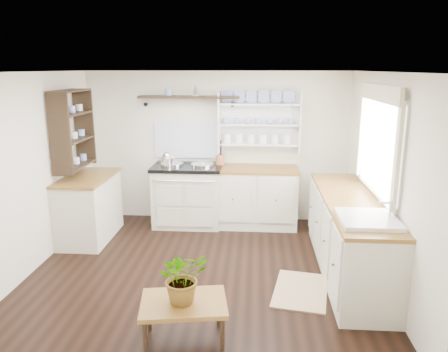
{
  "coord_description": "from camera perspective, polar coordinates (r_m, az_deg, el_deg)",
  "views": [
    {
      "loc": [
        0.6,
        -4.73,
        2.34
      ],
      "look_at": [
        0.24,
        0.25,
        1.1
      ],
      "focal_mm": 35.0,
      "sensor_mm": 36.0,
      "label": 1
    }
  ],
  "objects": [
    {
      "name": "left_cabinets",
      "position": [
        6.37,
        -17.23,
        -3.87
      ],
      "size": [
        0.62,
        1.13,
        0.9
      ],
      "color": "beige",
      "rests_on": "floor"
    },
    {
      "name": "window",
      "position": [
        5.13,
        19.44,
        4.44
      ],
      "size": [
        0.08,
        1.55,
        1.22
      ],
      "color": "white",
      "rests_on": "wall_right"
    },
    {
      "name": "utensil_crock",
      "position": [
        6.58,
        -0.53,
        2.07
      ],
      "size": [
        0.13,
        0.13,
        0.15
      ],
      "primitive_type": "cylinder",
      "color": "#9B5D38",
      "rests_on": "back_cabinets"
    },
    {
      "name": "right_cabinets",
      "position": [
        5.3,
        15.99,
        -7.4
      ],
      "size": [
        0.62,
        2.43,
        0.9
      ],
      "color": "beige",
      "rests_on": "floor"
    },
    {
      "name": "floor_rug",
      "position": [
        4.94,
        9.98,
        -14.5
      ],
      "size": [
        0.69,
        0.93,
        0.02
      ],
      "primitive_type": "cube",
      "rotation": [
        0.0,
        0.0,
        -0.18
      ],
      "color": "olive",
      "rests_on": "floor"
    },
    {
      "name": "potted_plant",
      "position": [
        3.8,
        -5.37,
        -12.96
      ],
      "size": [
        0.54,
        0.51,
        0.46
      ],
      "primitive_type": "imported",
      "rotation": [
        0.0,
        0.0,
        0.48
      ],
      "color": "#3F7233",
      "rests_on": "center_table"
    },
    {
      "name": "kettle",
      "position": [
        6.45,
        -7.48,
        2.16
      ],
      "size": [
        0.17,
        0.17,
        0.21
      ],
      "primitive_type": null,
      "color": "silver",
      "rests_on": "aga_cooker"
    },
    {
      "name": "ceiling",
      "position": [
        4.77,
        -3.14,
        13.43
      ],
      "size": [
        4.0,
        3.8,
        0.01
      ],
      "primitive_type": "cube",
      "color": "white",
      "rests_on": "wall_back"
    },
    {
      "name": "plate_rack",
      "position": [
        6.64,
        4.62,
        7.11
      ],
      "size": [
        1.2,
        0.22,
        0.9
      ],
      "color": "white",
      "rests_on": "wall_back"
    },
    {
      "name": "belfast_sink",
      "position": [
        4.5,
        18.17,
        -6.81
      ],
      "size": [
        0.55,
        0.6,
        0.45
      ],
      "color": "white",
      "rests_on": "right_cabinets"
    },
    {
      "name": "high_shelf",
      "position": [
        6.6,
        -4.61,
        10.15
      ],
      "size": [
        1.5,
        0.29,
        0.16
      ],
      "color": "black",
      "rests_on": "wall_back"
    },
    {
      "name": "floor",
      "position": [
        5.32,
        -2.8,
        -12.2
      ],
      "size": [
        4.0,
        3.8,
        0.01
      ],
      "primitive_type": "cube",
      "color": "black",
      "rests_on": "ground"
    },
    {
      "name": "wall_back",
      "position": [
        6.77,
        -0.97,
        3.81
      ],
      "size": [
        4.0,
        0.02,
        2.3
      ],
      "primitive_type": "cube",
      "color": "silver",
      "rests_on": "ground"
    },
    {
      "name": "wall_right",
      "position": [
        5.08,
        20.05,
        -0.48
      ],
      "size": [
        0.02,
        3.8,
        2.3
      ],
      "primitive_type": "cube",
      "color": "silver",
      "rests_on": "ground"
    },
    {
      "name": "center_table",
      "position": [
        3.93,
        -5.28,
        -16.56
      ],
      "size": [
        0.8,
        0.63,
        0.4
      ],
      "rotation": [
        0.0,
        0.0,
        0.16
      ],
      "color": "brown",
      "rests_on": "floor"
    },
    {
      "name": "aga_cooker",
      "position": [
        6.65,
        -4.76,
        -2.43
      ],
      "size": [
        1.03,
        0.72,
        0.96
      ],
      "color": "beige",
      "rests_on": "floor"
    },
    {
      "name": "left_shelving",
      "position": [
        6.19,
        -19.17,
        5.84
      ],
      "size": [
        0.28,
        0.8,
        1.05
      ],
      "primitive_type": "cube",
      "color": "black",
      "rests_on": "wall_left"
    },
    {
      "name": "wall_left",
      "position": [
        5.53,
        -23.98,
        0.29
      ],
      "size": [
        0.02,
        3.8,
        2.3
      ],
      "primitive_type": "cube",
      "color": "silver",
      "rests_on": "ground"
    },
    {
      "name": "back_cabinets",
      "position": [
        6.61,
        4.01,
        -2.62
      ],
      "size": [
        1.27,
        0.63,
        0.9
      ],
      "color": "beige",
      "rests_on": "floor"
    }
  ]
}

